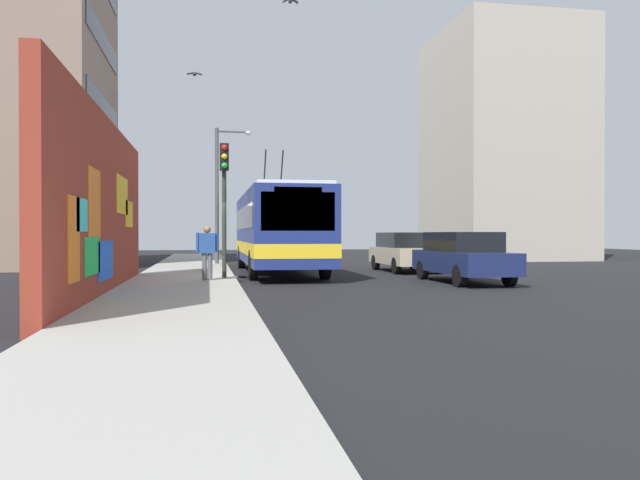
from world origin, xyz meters
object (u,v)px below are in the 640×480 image
(city_bus, at_px, (277,228))
(pedestrian_at_curb, at_px, (207,248))
(parked_car_champagne, at_px, (405,251))
(traffic_light, at_px, (224,187))
(street_lamp, at_px, (221,186))
(parked_car_navy, at_px, (463,256))

(city_bus, distance_m, pedestrian_at_curb, 6.06)
(city_bus, distance_m, parked_car_champagne, 5.28)
(traffic_light, xyz_separation_m, street_lamp, (9.71, -0.09, 0.79))
(pedestrian_at_curb, bearing_deg, traffic_light, -28.92)
(pedestrian_at_curb, xyz_separation_m, street_lamp, (10.67, -0.62, 2.69))
(parked_car_navy, distance_m, traffic_light, 7.77)
(pedestrian_at_curb, bearing_deg, parked_car_navy, -92.44)
(parked_car_navy, height_order, pedestrian_at_curb, pedestrian_at_curb)
(city_bus, distance_m, parked_car_navy, 7.79)
(parked_car_champagne, height_order, traffic_light, traffic_light)
(pedestrian_at_curb, bearing_deg, street_lamp, -3.32)
(parked_car_navy, height_order, street_lamp, street_lamp)
(city_bus, distance_m, traffic_light, 5.08)
(street_lamp, bearing_deg, parked_car_navy, -146.59)
(parked_car_champagne, bearing_deg, pedestrian_at_curb, 124.79)
(city_bus, bearing_deg, parked_car_champagne, -89.14)
(parked_car_champagne, distance_m, pedestrian_at_curb, 9.59)
(parked_car_champagne, relative_size, traffic_light, 1.07)
(parked_car_champagne, bearing_deg, city_bus, 90.86)
(parked_car_champagne, relative_size, pedestrian_at_curb, 2.81)
(pedestrian_at_curb, height_order, street_lamp, street_lamp)
(parked_car_navy, relative_size, street_lamp, 0.76)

